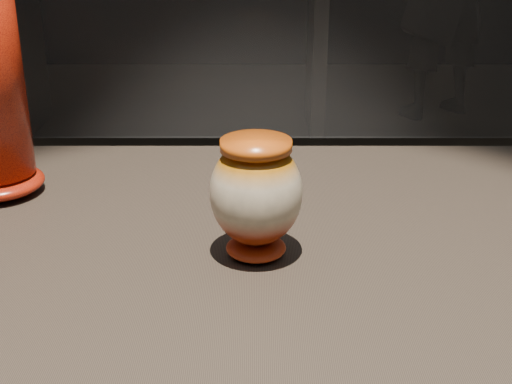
% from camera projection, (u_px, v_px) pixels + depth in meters
% --- Properties ---
extents(main_vase, '(0.12, 0.12, 0.15)m').
position_uv_depth(main_vase, '(256.00, 194.00, 0.87)').
color(main_vase, maroon).
rests_on(main_vase, display_plinth).
extents(back_shelf, '(2.00, 0.60, 0.90)m').
position_uv_depth(back_shelf, '(170.00, 20.00, 4.09)').
color(back_shelf, black).
rests_on(back_shelf, ground).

